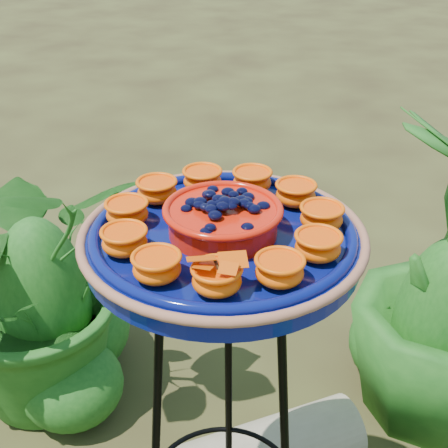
{
  "coord_description": "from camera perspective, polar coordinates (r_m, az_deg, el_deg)",
  "views": [
    {
      "loc": [
        0.19,
        -0.88,
        1.5
      ],
      "look_at": [
        0.11,
        0.02,
        0.99
      ],
      "focal_mm": 50.0,
      "sensor_mm": 36.0,
      "label": 1
    }
  ],
  "objects": [
    {
      "name": "feeder_dish",
      "position": [
        1.05,
        -0.1,
        -0.9
      ],
      "size": [
        0.49,
        0.49,
        0.11
      ],
      "rotation": [
        0.0,
        0.0,
        0.01
      ],
      "color": "#070F57",
      "rests_on": "tripod_stand"
    },
    {
      "name": "shrub_back_left",
      "position": [
        1.97,
        -16.44,
        -4.9
      ],
      "size": [
        0.97,
        0.91,
        0.86
      ],
      "primitive_type": "imported",
      "rotation": [
        0.0,
        0.0,
        0.38
      ],
      "color": "#184E14",
      "rests_on": "ground"
    },
    {
      "name": "tripod_stand",
      "position": [
        1.31,
        -0.08,
        -16.41
      ],
      "size": [
        0.35,
        0.36,
        0.92
      ],
      "rotation": [
        0.0,
        0.0,
        0.01
      ],
      "color": "black",
      "rests_on": "ground"
    }
  ]
}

